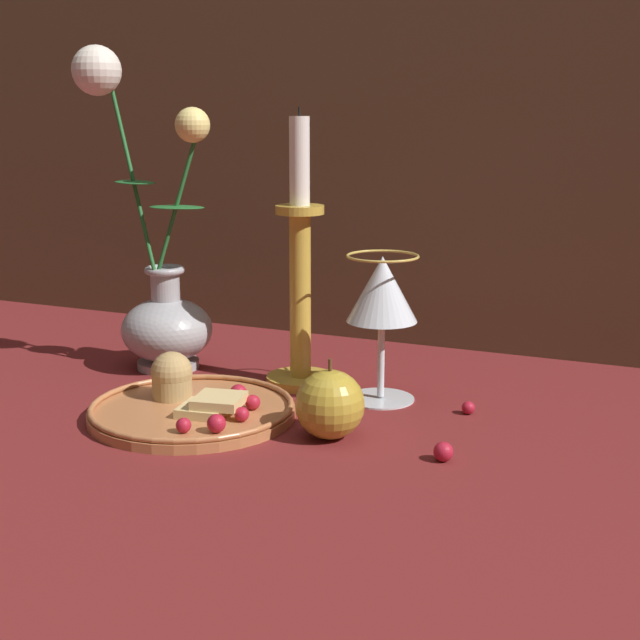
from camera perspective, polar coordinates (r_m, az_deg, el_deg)
The scene contains 8 objects.
ground_plane at distance 1.00m, azimuth -0.92°, elevation -5.36°, with size 2.40×2.40×0.00m, color maroon.
vase at distance 1.13m, azimuth -10.30°, elevation 2.39°, with size 0.18×0.11×0.40m.
plate_with_pastries at distance 0.96m, azimuth -8.27°, elevation -5.37°, with size 0.22×0.22×0.06m.
wine_glass at distance 0.98m, azimuth 3.99°, elevation 1.59°, with size 0.08×0.08×0.17m.
candlestick at distance 1.04m, azimuth -1.28°, elevation 2.44°, with size 0.08×0.08×0.32m.
apple_beside_vase at distance 0.89m, azimuth 0.64°, elevation -5.43°, with size 0.07×0.07×0.08m.
berry_near_plate at distance 0.84m, azimuth 7.90°, elevation -8.35°, with size 0.02×0.02×0.02m, color #AD192D.
berry_front_center at distance 0.98m, azimuth 9.47°, elevation -5.56°, with size 0.01×0.01×0.01m, color #AD192D.
Camera 1 is at (0.39, -0.86, 0.32)m, focal length 50.00 mm.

